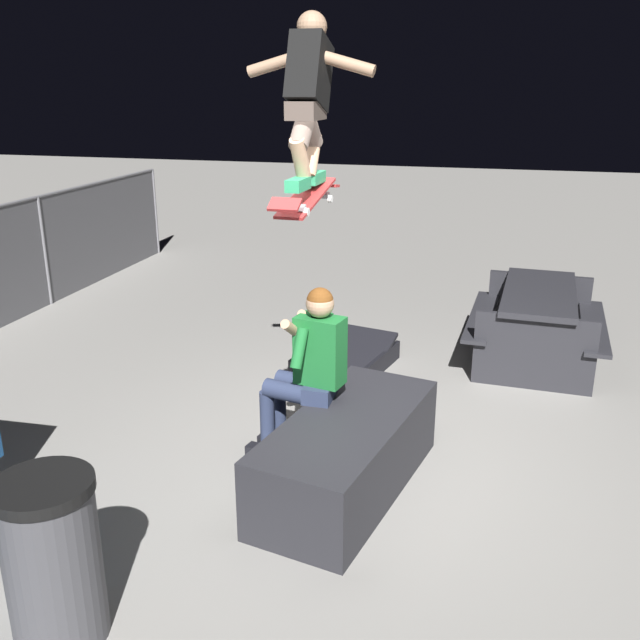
{
  "coord_description": "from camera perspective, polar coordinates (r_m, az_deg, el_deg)",
  "views": [
    {
      "loc": [
        -4.49,
        -0.92,
        2.73
      ],
      "look_at": [
        -0.02,
        0.27,
        1.16
      ],
      "focal_mm": 39.12,
      "sensor_mm": 36.0,
      "label": 1
    }
  ],
  "objects": [
    {
      "name": "ground_plane",
      "position": [
        5.34,
        2.9,
        -12.0
      ],
      "size": [
        40.0,
        40.0,
        0.0
      ],
      "primitive_type": "plane",
      "color": "gray"
    },
    {
      "name": "ledge_box_main",
      "position": [
        4.96,
        2.24,
        -10.85
      ],
      "size": [
        1.84,
        1.06,
        0.56
      ],
      "primitive_type": "cube",
      "rotation": [
        0.0,
        0.0,
        -0.2
      ],
      "color": "#28282D",
      "rests_on": "ground"
    },
    {
      "name": "person_sitting_on_ledge",
      "position": [
        5.07,
        -1.13,
        -3.76
      ],
      "size": [
        0.59,
        0.78,
        1.39
      ],
      "color": "#2D3856",
      "rests_on": "ground"
    },
    {
      "name": "skateboard",
      "position": [
        4.85,
        -1.12,
        9.98
      ],
      "size": [
        1.02,
        0.23,
        0.18
      ],
      "color": "#B72D2D"
    },
    {
      "name": "skater_airborne",
      "position": [
        4.85,
        -0.96,
        18.14
      ],
      "size": [
        0.62,
        0.89,
        1.12
      ],
      "color": "#2D9E66"
    },
    {
      "name": "kicker_ramp",
      "position": [
        7.05,
        2.14,
        -3.43
      ],
      "size": [
        1.09,
        0.97,
        0.4
      ],
      "color": "black",
      "rests_on": "ground"
    },
    {
      "name": "picnic_table_back",
      "position": [
        7.45,
        17.36,
        0.49
      ],
      "size": [
        1.77,
        1.43,
        0.75
      ],
      "color": "#28282D",
      "rests_on": "ground"
    },
    {
      "name": "trash_bin",
      "position": [
        3.93,
        -21.01,
        -17.91
      ],
      "size": [
        0.5,
        0.5,
        0.92
      ],
      "color": "#47474C",
      "rests_on": "ground"
    }
  ]
}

